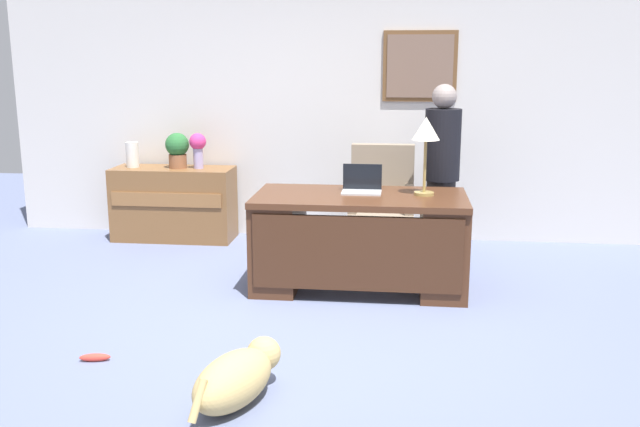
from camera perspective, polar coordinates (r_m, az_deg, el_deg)
ground_plane at (r=5.06m, az=-0.90°, el=-9.05°), size 12.00×12.00×0.00m
back_wall at (r=7.30m, az=1.79°, el=8.59°), size 7.00×0.16×2.70m
desk at (r=5.72m, az=3.23°, el=-2.06°), size 1.70×0.86×0.78m
credenza at (r=7.44m, az=-11.73°, el=0.79°), size 1.23×0.50×0.75m
armchair at (r=6.71m, az=5.01°, el=0.58°), size 0.60×0.59×1.05m
person_standing at (r=6.41m, az=9.81°, el=3.22°), size 0.32×0.32×1.63m
dog_lying at (r=3.98m, az=-6.74°, el=-13.03°), size 0.51×0.74×0.30m
laptop at (r=5.77m, az=3.41°, el=2.28°), size 0.32×0.22×0.22m
desk_lamp at (r=5.64m, az=8.58°, el=6.41°), size 0.22×0.22×0.62m
vase_with_flowers at (r=7.26m, az=-9.87°, el=5.37°), size 0.17×0.17×0.36m
vase_empty at (r=7.50m, az=-14.96°, el=4.62°), size 0.13×0.13×0.26m
potted_plant at (r=7.33m, az=-11.49°, el=5.16°), size 0.24×0.24×0.36m
dog_toy_bone at (r=4.72m, az=-17.77°, el=-11.04°), size 0.20×0.09×0.05m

